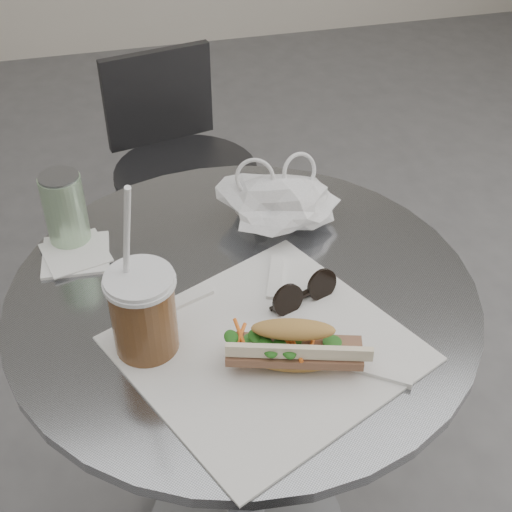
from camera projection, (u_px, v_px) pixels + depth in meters
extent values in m
cylinder|color=slate|center=(245.00, 433.00, 1.38)|extent=(0.08, 0.08, 0.71)
cylinder|color=slate|center=(243.00, 295.00, 1.15)|extent=(0.76, 0.76, 0.02)
cylinder|color=#292A2C|center=(195.00, 296.00, 2.22)|extent=(0.35, 0.35, 0.02)
cylinder|color=#292A2C|center=(191.00, 240.00, 2.08)|extent=(0.06, 0.06, 0.46)
cylinder|color=#292A2C|center=(186.00, 173.00, 1.93)|extent=(0.39, 0.39, 0.02)
cube|color=#292A2C|center=(158.00, 97.00, 1.97)|extent=(0.31, 0.09, 0.27)
cube|color=white|center=(267.00, 349.00, 1.05)|extent=(0.49, 0.48, 0.00)
ellipsoid|color=gold|center=(294.00, 360.00, 1.01)|extent=(0.25, 0.14, 0.02)
cube|color=brown|center=(294.00, 351.00, 1.00)|extent=(0.20, 0.11, 0.01)
ellipsoid|color=gold|center=(293.00, 333.00, 0.99)|extent=(0.25, 0.15, 0.04)
cylinder|color=brown|center=(144.00, 317.00, 1.01)|extent=(0.09, 0.09, 0.12)
cylinder|color=silver|center=(139.00, 280.00, 0.97)|extent=(0.10, 0.10, 0.01)
cylinder|color=white|center=(126.00, 251.00, 0.94)|extent=(0.04, 0.06, 0.23)
cylinder|color=black|center=(288.00, 301.00, 1.09)|extent=(0.06, 0.03, 0.05)
cylinder|color=black|center=(322.00, 285.00, 1.12)|extent=(0.06, 0.03, 0.05)
cube|color=black|center=(305.00, 296.00, 1.11)|extent=(0.02, 0.01, 0.01)
cube|color=white|center=(76.00, 255.00, 1.22)|extent=(0.12, 0.12, 0.01)
cube|color=white|center=(76.00, 253.00, 1.21)|extent=(0.12, 0.12, 0.00)
cylinder|color=#6BA963|center=(65.00, 210.00, 1.21)|extent=(0.07, 0.07, 0.13)
cylinder|color=slate|center=(58.00, 177.00, 1.17)|extent=(0.07, 0.07, 0.00)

